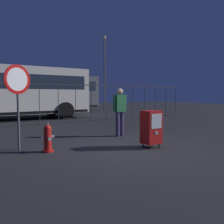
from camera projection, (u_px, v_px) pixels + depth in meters
ground_plane at (127, 148)px, 6.56m from camera, size 60.00×60.00×0.00m
fire_hydrant at (48, 138)px, 6.10m from camera, size 0.33×0.32×0.75m
newspaper_box_primary at (151, 127)px, 6.58m from camera, size 0.48×0.42×1.02m
stop_sign at (18, 89)px, 6.21m from camera, size 0.71×0.31×2.23m
pedestrian at (120, 109)px, 8.35m from camera, size 0.55×0.22×1.67m
fence_barrier at (49, 103)px, 11.83m from camera, size 18.03×0.04×2.00m
bus_far at (34, 91)px, 19.20m from camera, size 10.50×2.78×3.00m
street_light_far_right at (104, 67)px, 21.43m from camera, size 0.32×0.32×6.63m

